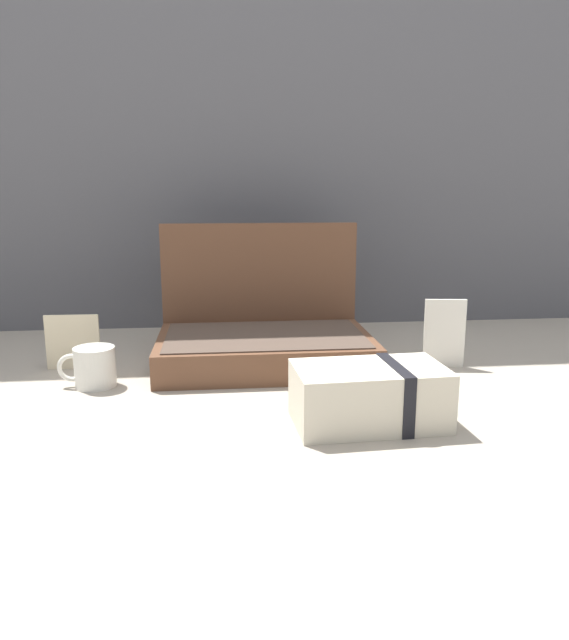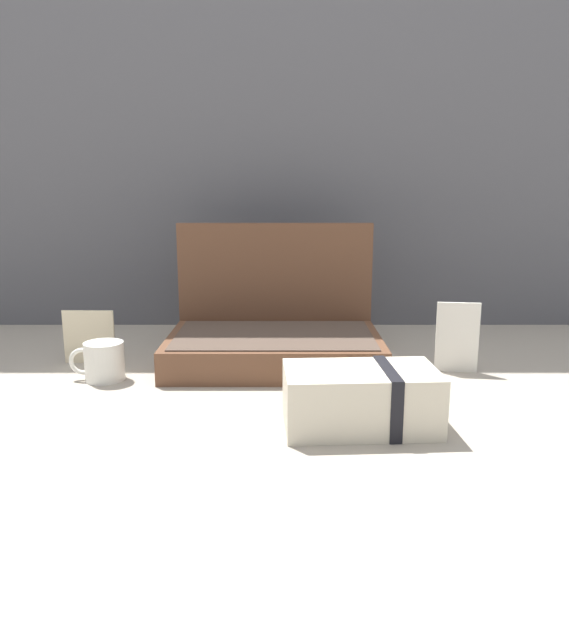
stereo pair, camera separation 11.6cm
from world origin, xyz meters
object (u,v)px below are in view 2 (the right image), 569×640
object	(u,v)px
coffee_mug	(101,361)
info_card_left	(455,337)
cream_toiletry_bag	(361,398)
open_suitcase	(273,333)
poster_card_right	(87,337)

from	to	relation	value
coffee_mug	info_card_left	world-z (taller)	info_card_left
cream_toiletry_bag	coffee_mug	bearing A→B (deg)	153.58
cream_toiletry_bag	info_card_left	size ratio (longest dim) A/B	1.69
open_suitcase	info_card_left	size ratio (longest dim) A/B	3.09
info_card_left	poster_card_right	xyz separation A→B (m)	(-0.81, 0.07, -0.02)
coffee_mug	info_card_left	size ratio (longest dim) A/B	0.75
cream_toiletry_bag	poster_card_right	world-z (taller)	poster_card_right
open_suitcase	poster_card_right	distance (m)	0.42
coffee_mug	poster_card_right	size ratio (longest dim) A/B	0.94
coffee_mug	poster_card_right	distance (m)	0.15
cream_toiletry_bag	coffee_mug	xyz separation A→B (m)	(-0.50, 0.25, -0.01)
open_suitcase	cream_toiletry_bag	bearing A→B (deg)	-68.95
open_suitcase	info_card_left	world-z (taller)	open_suitcase
coffee_mug	poster_card_right	xyz separation A→B (m)	(-0.07, 0.13, 0.02)
open_suitcase	cream_toiletry_bag	xyz separation A→B (m)	(0.15, -0.39, -0.02)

